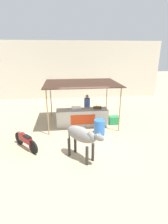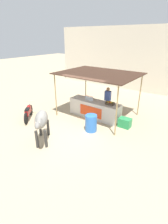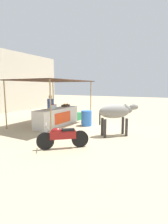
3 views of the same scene
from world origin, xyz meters
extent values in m
plane|color=tan|center=(0.00, 0.00, 0.00)|extent=(60.00, 60.00, 0.00)
cube|color=beige|center=(0.00, 8.91, 2.54)|extent=(16.00, 0.50, 5.09)
cube|color=beige|center=(0.00, 2.20, 0.48)|extent=(3.00, 0.80, 0.96)
cube|color=red|center=(0.00, 1.79, 0.48)|extent=(1.40, 0.02, 0.58)
cube|color=#382319|center=(0.00, 2.50, 2.45)|extent=(4.20, 3.20, 0.04)
cylinder|color=#997F51|center=(-1.89, 1.06, 1.23)|extent=(0.06, 0.06, 2.45)
cylinder|color=#997F51|center=(1.89, 1.06, 1.23)|extent=(0.06, 0.06, 2.45)
cylinder|color=#997F51|center=(-1.89, 3.94, 1.23)|extent=(0.06, 0.06, 2.45)
cylinder|color=#997F51|center=(1.89, 3.94, 1.23)|extent=(0.06, 0.06, 2.45)
cylinder|color=silver|center=(-0.57, 2.15, 1.07)|extent=(0.07, 0.07, 0.22)
cylinder|color=red|center=(-0.57, 2.15, 1.19)|extent=(0.04, 0.04, 0.03)
cylinder|color=silver|center=(-0.48, 2.15, 1.07)|extent=(0.07, 0.07, 0.22)
cylinder|color=red|center=(-0.48, 2.15, 1.19)|extent=(0.04, 0.04, 0.03)
cylinder|color=silver|center=(-0.39, 2.15, 1.07)|extent=(0.07, 0.07, 0.22)
cylinder|color=red|center=(-0.39, 2.15, 1.19)|extent=(0.04, 0.04, 0.03)
cylinder|color=silver|center=(-0.30, 2.15, 1.07)|extent=(0.07, 0.07, 0.22)
cylinder|color=red|center=(-0.30, 2.15, 1.19)|extent=(0.04, 0.04, 0.03)
cylinder|color=silver|center=(-0.21, 2.15, 1.07)|extent=(0.07, 0.07, 0.22)
cylinder|color=red|center=(-0.21, 2.15, 1.19)|extent=(0.04, 0.04, 0.03)
cylinder|color=silver|center=(-0.12, 2.15, 1.07)|extent=(0.07, 0.07, 0.22)
cylinder|color=red|center=(-0.12, 2.15, 1.19)|extent=(0.04, 0.04, 0.03)
cube|color=#3F3326|center=(0.92, 2.25, 1.02)|extent=(0.44, 0.32, 0.12)
sphere|color=#8CB22D|center=(1.05, 2.23, 1.11)|extent=(0.08, 0.08, 0.08)
sphere|color=orange|center=(1.00, 2.18, 1.11)|extent=(0.08, 0.08, 0.08)
sphere|color=orange|center=(1.02, 2.19, 1.11)|extent=(0.08, 0.08, 0.08)
sphere|color=orange|center=(0.81, 2.21, 1.11)|extent=(0.08, 0.08, 0.08)
sphere|color=#8CB22D|center=(0.88, 2.16, 1.11)|extent=(0.08, 0.08, 0.08)
sphere|color=#B21E19|center=(0.94, 2.13, 1.11)|extent=(0.08, 0.08, 0.08)
sphere|color=orange|center=(0.87, 2.31, 1.11)|extent=(0.08, 0.08, 0.08)
cylinder|color=#383842|center=(0.39, 2.95, 0.44)|extent=(0.22, 0.22, 0.88)
cube|color=#3F59A5|center=(0.39, 2.95, 1.16)|extent=(0.34, 0.20, 0.56)
sphere|color=#A87A56|center=(0.39, 2.95, 1.55)|extent=(0.20, 0.20, 0.20)
cube|color=#268C4C|center=(1.91, 2.10, 0.24)|extent=(0.60, 0.44, 0.48)
cylinder|color=blue|center=(0.75, 0.75, 0.42)|extent=(0.57, 0.57, 0.83)
ellipsoid|color=gray|center=(-0.44, -1.25, 1.08)|extent=(1.32, 1.39, 0.60)
cylinder|color=#302F2D|center=(0.02, -1.50, 0.39)|extent=(0.12, 0.12, 0.78)
cylinder|color=#302F2D|center=(-0.25, -1.74, 0.39)|extent=(0.12, 0.12, 0.78)
cylinder|color=#302F2D|center=(-0.63, -0.76, 0.39)|extent=(0.12, 0.12, 0.78)
cylinder|color=#302F2D|center=(-0.90, -1.00, 0.39)|extent=(0.12, 0.12, 0.78)
cylinder|color=gray|center=(-0.05, -1.69, 1.19)|extent=(0.48, 0.50, 0.41)
ellipsoid|color=gray|center=(0.15, -1.92, 1.25)|extent=(0.46, 0.48, 0.26)
cone|color=beige|center=(0.19, -1.86, 1.39)|extent=(0.05, 0.05, 0.10)
cone|color=beige|center=(0.08, -1.95, 1.39)|extent=(0.05, 0.05, 0.10)
cylinder|color=#302F2D|center=(-0.88, -0.75, 0.81)|extent=(0.06, 0.06, 0.60)
cylinder|color=black|center=(-3.21, 0.24, 0.30)|extent=(0.45, 0.51, 0.60)
cylinder|color=black|center=(-2.42, -0.67, 0.30)|extent=(0.45, 0.51, 0.60)
cube|color=maroon|center=(-2.82, -0.22, 0.48)|extent=(0.72, 0.80, 0.28)
ellipsoid|color=maroon|center=(-2.96, -0.05, 0.64)|extent=(0.39, 0.40, 0.20)
cube|color=black|center=(-2.70, -0.35, 0.64)|extent=(0.42, 0.45, 0.10)
cylinder|color=#99999E|center=(-3.17, 0.20, 0.88)|extent=(0.44, 0.38, 0.03)
cylinder|color=#99999E|center=(-3.19, 0.22, 0.50)|extent=(0.17, 0.19, 0.49)
camera|label=1|loc=(-1.06, -7.43, 4.16)|focal=28.00mm
camera|label=2|loc=(4.95, -5.51, 4.29)|focal=28.00mm
camera|label=3|loc=(-7.59, -3.67, 2.12)|focal=28.00mm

